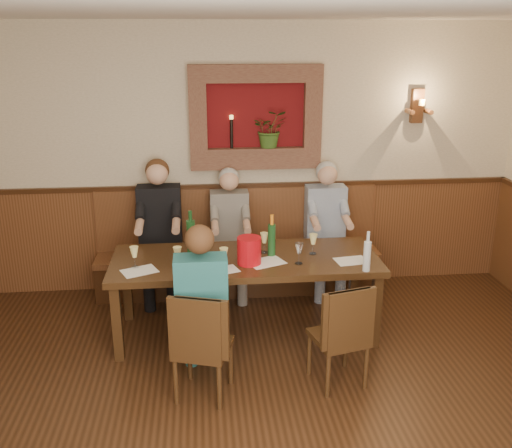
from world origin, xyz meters
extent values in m
cube|color=#C0B091|center=(0.00, 3.00, 1.40)|extent=(6.00, 0.04, 2.80)
cube|color=silver|center=(0.00, 0.00, 2.80)|extent=(6.00, 6.00, 0.04)
cube|color=#522F17|center=(0.00, 2.98, 0.55)|extent=(6.00, 0.04, 1.10)
cube|color=#381E0F|center=(0.00, 2.98, 1.12)|extent=(6.02, 0.06, 0.05)
cube|color=#600D10|center=(0.20, 2.98, 1.85)|extent=(1.00, 0.02, 0.70)
cube|color=brown|center=(0.20, 2.94, 2.29)|extent=(1.36, 0.12, 0.18)
cube|color=brown|center=(0.20, 2.94, 1.41)|extent=(1.36, 0.12, 0.18)
cube|color=brown|center=(-0.39, 2.94, 1.85)|extent=(0.18, 0.12, 0.70)
cube|color=brown|center=(0.79, 2.94, 1.85)|extent=(0.18, 0.12, 0.70)
cube|color=brown|center=(0.20, 2.94, 1.52)|extent=(1.00, 0.14, 0.04)
imported|color=#35581E|center=(0.35, 2.94, 1.74)|extent=(0.35, 0.30, 0.39)
cylinder|color=black|center=(-0.05, 2.94, 1.69)|extent=(0.03, 0.03, 0.30)
cylinder|color=#FFBF59|center=(-0.05, 2.94, 1.86)|extent=(0.04, 0.04, 0.04)
cube|color=#522F17|center=(1.90, 2.95, 1.95)|extent=(0.12, 0.08, 0.35)
cylinder|color=#522F17|center=(1.80, 2.88, 1.90)|extent=(0.05, 0.18, 0.05)
cylinder|color=#522F17|center=(2.00, 2.88, 1.90)|extent=(0.05, 0.18, 0.05)
cylinder|color=#FFBF59|center=(1.90, 2.82, 2.00)|extent=(0.06, 0.06, 0.06)
cube|color=#321E0F|center=(0.00, 1.85, 0.72)|extent=(2.40, 0.90, 0.06)
cube|color=#321E0F|center=(-1.12, 1.48, 0.34)|extent=(0.08, 0.08, 0.69)
cube|color=#321E0F|center=(1.12, 1.48, 0.34)|extent=(0.08, 0.08, 0.69)
cube|color=#321E0F|center=(-1.12, 2.22, 0.34)|extent=(0.08, 0.08, 0.69)
cube|color=#321E0F|center=(1.12, 2.22, 0.34)|extent=(0.08, 0.08, 0.69)
cube|color=#381E0F|center=(0.00, 2.76, 0.20)|extent=(3.00, 0.40, 0.40)
cube|color=#522F17|center=(0.00, 2.76, 0.42)|extent=(3.00, 0.45, 0.06)
cube|color=#522F17|center=(0.00, 2.95, 0.78)|extent=(3.00, 0.06, 0.66)
cube|color=#321E0F|center=(-0.40, 0.92, 0.19)|extent=(0.47, 0.47, 0.38)
cube|color=#321E0F|center=(-0.40, 0.92, 0.40)|extent=(0.49, 0.49, 0.05)
cube|color=#321E0F|center=(-0.45, 0.75, 0.66)|extent=(0.39, 0.15, 0.47)
cube|color=#321E0F|center=(0.66, 0.98, 0.18)|extent=(0.45, 0.45, 0.37)
cube|color=#321E0F|center=(0.66, 0.98, 0.39)|extent=(0.47, 0.47, 0.05)
cube|color=#321E0F|center=(0.71, 0.81, 0.65)|extent=(0.38, 0.13, 0.46)
cube|color=black|center=(-0.82, 2.60, 0.23)|extent=(0.44, 0.46, 0.45)
cube|color=black|center=(-0.82, 2.78, 0.91)|extent=(0.44, 0.23, 0.58)
sphere|color=#D8A384|center=(-0.82, 2.74, 1.33)|extent=(0.22, 0.22, 0.22)
sphere|color=#4C2D19|center=(-0.82, 2.79, 1.35)|extent=(0.24, 0.24, 0.24)
cube|color=#5D5655|center=(-0.09, 2.62, 0.23)|extent=(0.40, 0.41, 0.45)
cube|color=#5D5655|center=(-0.09, 2.78, 0.86)|extent=(0.40, 0.21, 0.52)
sphere|color=#D8A384|center=(-0.09, 2.74, 1.24)|extent=(0.20, 0.20, 0.20)
sphere|color=#B2B2B2|center=(-0.09, 2.79, 1.26)|extent=(0.22, 0.22, 0.22)
cube|color=navy|center=(0.93, 2.61, 0.23)|extent=(0.42, 0.44, 0.45)
cube|color=navy|center=(0.93, 2.78, 0.88)|extent=(0.42, 0.22, 0.55)
sphere|color=#D8A384|center=(0.93, 2.74, 1.28)|extent=(0.21, 0.21, 0.21)
sphere|color=#B2B2B2|center=(0.93, 2.79, 1.30)|extent=(0.23, 0.23, 0.23)
cube|color=navy|center=(-0.40, 1.14, 0.23)|extent=(0.39, 0.41, 0.45)
cube|color=navy|center=(-0.40, 0.98, 0.86)|extent=(0.39, 0.21, 0.52)
sphere|color=#D8A384|center=(-0.40, 1.02, 1.24)|extent=(0.20, 0.20, 0.20)
sphere|color=#4C2D19|center=(-0.40, 0.97, 1.26)|extent=(0.22, 0.22, 0.22)
cylinder|color=red|center=(0.02, 1.71, 0.87)|extent=(0.26, 0.26, 0.24)
cylinder|color=#19471E|center=(0.24, 1.88, 0.90)|extent=(0.08, 0.08, 0.30)
cylinder|color=orange|center=(0.24, 1.88, 1.09)|extent=(0.03, 0.03, 0.09)
cylinder|color=#19471E|center=(-0.48, 1.96, 0.92)|extent=(0.10, 0.10, 0.33)
cylinder|color=#19471E|center=(-0.48, 1.96, 1.13)|extent=(0.04, 0.04, 0.09)
cylinder|color=silver|center=(1.00, 1.45, 0.88)|extent=(0.08, 0.08, 0.26)
cylinder|color=silver|center=(1.00, 1.45, 1.06)|extent=(0.03, 0.03, 0.09)
cube|color=white|center=(-0.92, 1.63, 0.75)|extent=(0.35, 0.31, 0.00)
cube|color=white|center=(0.17, 1.72, 0.75)|extent=(0.37, 0.33, 0.00)
cube|color=white|center=(0.93, 1.68, 0.75)|extent=(0.31, 0.24, 0.00)
cube|color=white|center=(-0.21, 1.58, 0.75)|extent=(0.29, 0.25, 0.00)
camera|label=1|loc=(-0.37, -2.91, 2.66)|focal=40.00mm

